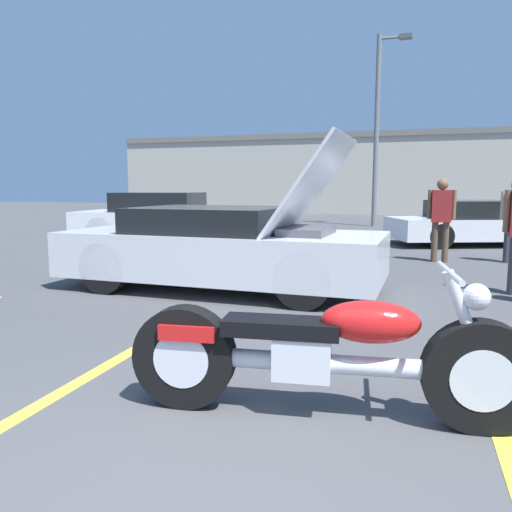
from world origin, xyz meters
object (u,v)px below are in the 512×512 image
Objects in this scene: light_pole at (379,122)px; parked_car_mid_row at (478,224)px; spectator_by_show_car at (441,213)px; show_car_hood_open at (223,247)px; motorcycle at (324,354)px; parked_car_left_row at (165,220)px.

light_pole is 1.44× the size of parked_car_mid_row.
spectator_by_show_car is (-1.08, -3.45, 0.42)m from parked_car_mid_row.
parked_car_mid_row is (4.16, 7.13, -0.07)m from show_car_hood_open.
parked_car_mid_row is at bearing 72.45° from motorcycle.
spectator_by_show_car is at bearing -16.52° from parked_car_left_row.
parked_car_mid_row is at bearing 61.66° from show_car_hood_open.
motorcycle is at bearing -62.75° from parked_car_left_row.
parked_car_left_row is (-4.77, -7.68, -3.18)m from light_pole.
light_pole is 1.46× the size of parked_car_left_row.
show_car_hood_open is 4.81m from spectator_by_show_car.
light_pole is 13.06m from show_car_hood_open.
show_car_hood_open reaches higher than spectator_by_show_car.
light_pole is at bearing 97.18° from parked_car_mid_row.
light_pole is 2.74× the size of motorcycle.
motorcycle is 10.17m from parked_car_left_row.
show_car_hood_open is 8.25m from parked_car_mid_row.
show_car_hood_open is 2.84× the size of spectator_by_show_car.
motorcycle is 10.93m from parked_car_mid_row.
motorcycle is 0.52× the size of parked_car_mid_row.
motorcycle is at bearing -58.29° from show_car_hood_open.
spectator_by_show_car reaches higher than motorcycle.
show_car_hood_open is 0.97× the size of parked_car_left_row.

